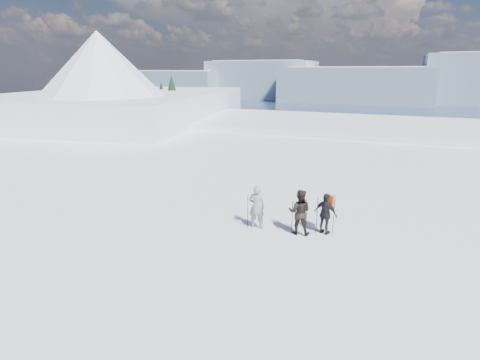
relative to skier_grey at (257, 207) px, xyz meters
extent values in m
plane|color=white|center=(0.57, 57.80, -18.32)|extent=(220.00, 208.01, 71.62)
cube|color=white|center=(0.57, 27.80, -7.32)|extent=(180.00, 16.00, 14.00)
plane|color=navy|center=(0.57, 287.80, -30.82)|extent=(820.00, 820.00, 0.00)
cube|color=slate|center=(-279.43, 437.80, -13.82)|extent=(150.00, 80.00, 34.00)
cube|color=white|center=(-279.43, 437.80, 0.18)|extent=(127.50, 70.00, 8.00)
cube|color=slate|center=(-159.43, 467.80, -7.82)|extent=(130.00, 80.00, 46.00)
cube|color=white|center=(-159.43, 467.80, 12.18)|extent=(110.50, 70.00, 8.00)
cube|color=slate|center=(-39.43, 437.80, -11.82)|extent=(160.00, 80.00, 38.00)
cube|color=white|center=(-39.43, 437.80, 4.18)|extent=(136.00, 70.00, 8.00)
cube|color=white|center=(-27.43, 25.80, -5.82)|extent=(29.19, 35.68, 16.00)
cone|color=white|center=(-24.43, 19.80, 4.18)|extent=(18.00, 18.00, 9.00)
cone|color=white|center=(-32.43, 29.80, 0.18)|extent=(16.00, 16.00, 8.00)
cube|color=#2D2B28|center=(-21.43, 33.80, -9.82)|extent=(21.55, 17.87, 14.25)
cone|color=black|center=(-26.43, 33.80, -2.82)|extent=(6.72, 6.72, 12.00)
cone|color=black|center=(-17.43, 29.80, -3.82)|extent=(5.60, 5.60, 10.00)
cone|color=black|center=(-21.43, 25.80, -4.32)|extent=(5.04, 5.04, 9.00)
cone|color=black|center=(-24.43, 28.80, -3.32)|extent=(6.16, 6.16, 11.00)
cone|color=black|center=(-19.43, 27.80, -3.32)|extent=(6.16, 6.16, 11.00)
cone|color=black|center=(-23.43, 31.80, -2.32)|extent=(7.28, 7.28, 13.00)
cone|color=black|center=(-18.43, 32.80, -3.82)|extent=(5.60, 5.60, 10.00)
imported|color=gray|center=(0.00, 0.00, 0.00)|extent=(0.64, 0.47, 1.63)
imported|color=black|center=(1.59, 0.05, 0.01)|extent=(0.88, 0.72, 1.66)
imported|color=black|center=(2.45, 0.41, -0.06)|extent=(0.96, 0.65, 1.51)
cube|color=#F15816|center=(2.54, 0.64, 0.93)|extent=(0.37, 0.28, 0.46)
cylinder|color=black|center=(-0.30, -0.13, -0.20)|extent=(0.02, 0.02, 1.24)
cylinder|color=black|center=(0.26, -0.11, -0.25)|extent=(0.02, 0.02, 1.13)
cylinder|color=black|center=(1.35, -0.01, -0.21)|extent=(0.02, 0.02, 1.22)
cylinder|color=black|center=(1.87, -0.05, -0.23)|extent=(0.02, 0.02, 1.18)
cylinder|color=black|center=(2.16, 0.35, -0.15)|extent=(0.02, 0.02, 1.34)
cylinder|color=black|center=(2.75, 0.27, -0.13)|extent=(0.02, 0.02, 1.37)
cube|color=black|center=(0.83, 2.84, -0.80)|extent=(0.10, 1.70, 0.03)
cube|color=black|center=(0.97, 2.84, -0.80)|extent=(0.32, 1.70, 0.03)
camera|label=1|loc=(4.31, -12.19, 4.85)|focal=28.00mm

